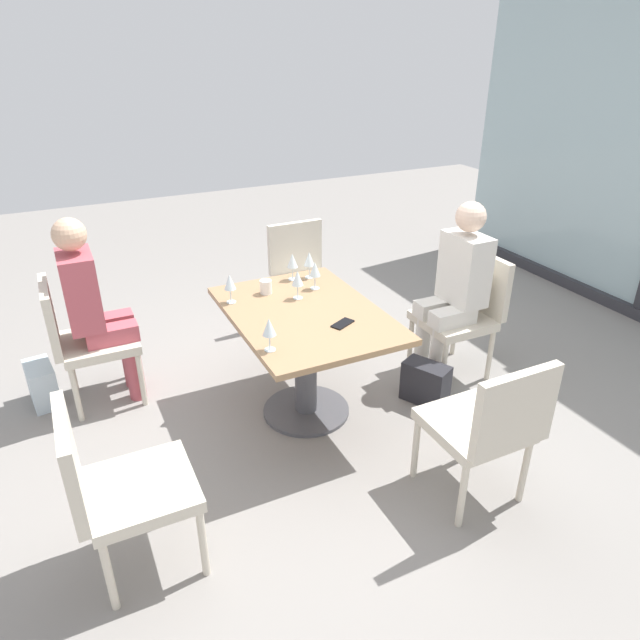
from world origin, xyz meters
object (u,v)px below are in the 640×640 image
Objects in this scene: wine_glass_4 at (292,261)px; cell_phone_on_table at (343,324)px; dining_table_main at (305,340)px; person_near_window at (456,284)px; handbag_0 at (425,383)px; chair_near_window at (465,308)px; wine_glass_3 at (269,328)px; chair_far_right at (489,423)px; chair_front_right at (116,483)px; chair_front_left at (81,335)px; person_front_left at (94,303)px; handbag_1 at (42,384)px; wine_glass_5 at (297,279)px; wine_glass_0 at (230,283)px; coffee_cup at (266,287)px; wine_glass_1 at (309,259)px; wine_glass_2 at (315,270)px; chair_far_left at (303,272)px.

cell_phone_on_table is (0.74, -0.01, -0.13)m from wine_glass_4.
dining_table_main is at bearing -15.09° from wine_glass_4.
handbag_0 is (0.23, -0.36, -0.56)m from person_near_window.
wine_glass_3 is (0.35, -1.59, 0.37)m from chair_near_window.
chair_far_right is 1.76m from chair_front_right.
chair_front_right is (1.49, 0.00, 0.00)m from chair_front_left.
dining_table_main is at bearing 56.52° from person_front_left.
chair_near_window reaches higher than handbag_1.
wine_glass_5 is 1.28× the size of cell_phone_on_table.
wine_glass_0 is at bearing -107.38° from wine_glass_5.
wine_glass_1 is at bearing 108.22° from coffee_cup.
dining_table_main is 0.48m from wine_glass_2.
wine_glass_0 reaches higher than handbag_0.
wine_glass_3 reaches higher than chair_near_window.
dining_table_main is 1.14m from person_near_window.
person_front_left is 6.81× the size of wine_glass_2.
dining_table_main is at bearing 121.08° from chair_front_right.
chair_far_right is at bearing 0.00° from chair_far_left.
chair_front_left is 6.04× the size of cell_phone_on_table.
chair_front_right is at bearing -65.61° from wine_glass_3.
wine_glass_1 is (0.27, 1.48, 0.37)m from chair_front_left.
wine_glass_0 is 1.00× the size of wine_glass_4.
wine_glass_3 is at bearing -41.63° from wine_glass_2.
chair_near_window is (0.00, 1.23, -0.04)m from dining_table_main.
dining_table_main is 0.62m from wine_glass_1.
chair_front_right reaches higher than dining_table_main.
wine_glass_2 reaches higher than chair_near_window.
person_near_window is 1.03m from cell_phone_on_table.
handbag_1 is at bearing -150.42° from cell_phone_on_table.
chair_near_window is at bearing 73.23° from chair_front_left.
chair_front_left and chair_far_left have the same top height.
chair_far_right and chair_far_left have the same top height.
wine_glass_0 is at bearing 179.79° from wine_glass_3.
wine_glass_3 is at bearing -46.02° from dining_table_main.
chair_front_left is 2.48m from person_near_window.
chair_front_left is 4.70× the size of wine_glass_0.
wine_glass_5 is at bearing -161.07° from chair_far_right.
person_front_left is at bearing -77.08° from chair_far_left.
person_front_left is 0.70m from handbag_1.
chair_far_right is 1.64m from wine_glass_1.
chair_far_right is at bearing -29.82° from person_near_window.
wine_glass_1 is at bearing -118.15° from person_near_window.
cell_phone_on_table reaches higher than handbag_1.
wine_glass_3 is at bearing 36.70° from handbag_1.
wine_glass_5 reaches higher than handbag_0.
wine_glass_5 is (-0.19, 0.04, 0.33)m from dining_table_main.
person_front_left is 4.20× the size of handbag_1.
dining_table_main is 0.34m from cell_phone_on_table.
wine_glass_0 is (-0.32, -0.36, 0.33)m from dining_table_main.
wine_glass_2 is (0.03, 0.56, 0.00)m from wine_glass_0.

